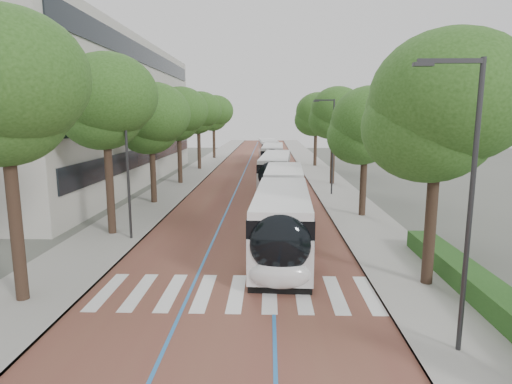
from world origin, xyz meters
TOP-DOWN VIEW (x-y plane):
  - ground at (0.00, 0.00)m, footprint 160.00×160.00m
  - road at (0.00, 40.00)m, footprint 11.00×140.00m
  - sidewalk_left at (-7.50, 40.00)m, footprint 4.00×140.00m
  - sidewalk_right at (7.50, 40.00)m, footprint 4.00×140.00m
  - kerb_left at (-5.60, 40.00)m, footprint 0.20×140.00m
  - kerb_right at (5.60, 40.00)m, footprint 0.20×140.00m
  - zebra_crossing at (0.20, 1.00)m, footprint 10.55×3.60m
  - lane_line_left at (-1.60, 40.00)m, footprint 0.12×126.00m
  - lane_line_right at (1.60, 40.00)m, footprint 0.12×126.00m
  - office_building at (-19.47, 28.00)m, footprint 18.11×40.00m
  - hedge at (9.10, 0.00)m, footprint 1.20×14.00m
  - streetlight_near at (6.62, -3.00)m, footprint 1.82×0.20m
  - streetlight_far at (6.62, 22.00)m, footprint 1.82×0.20m
  - lamp_post_left at (-6.10, 8.00)m, footprint 0.14×0.14m
  - trees_left at (-7.50, 26.58)m, footprint 5.84×60.58m
  - trees_right at (7.70, 22.91)m, footprint 6.04×47.92m
  - lead_bus at (2.21, 9.23)m, footprint 3.33×18.49m
  - bus_queued_0 at (2.02, 25.04)m, footprint 3.29×12.53m
  - bus_queued_1 at (1.88, 38.81)m, footprint 2.85×12.46m
  - bus_queued_2 at (1.31, 51.61)m, footprint 3.26×12.53m

SIDE VIEW (x-z plane):
  - ground at x=0.00m, z-range 0.00..0.00m
  - road at x=0.00m, z-range 0.00..0.02m
  - lane_line_left at x=-1.60m, z-range 0.02..0.03m
  - lane_line_right at x=1.60m, z-range 0.02..0.03m
  - zebra_crossing at x=0.20m, z-range 0.02..0.03m
  - sidewalk_left at x=-7.50m, z-range 0.00..0.12m
  - sidewalk_right at x=7.50m, z-range 0.00..0.12m
  - kerb_left at x=-5.60m, z-range -0.01..0.13m
  - kerb_right at x=5.60m, z-range -0.01..0.13m
  - hedge at x=9.10m, z-range 0.12..0.92m
  - bus_queued_0 at x=2.02m, z-range 0.02..3.22m
  - bus_queued_1 at x=1.88m, z-range 0.02..3.22m
  - bus_queued_2 at x=1.31m, z-range 0.02..3.22m
  - lead_bus at x=2.21m, z-range 0.03..3.23m
  - lamp_post_left at x=-6.10m, z-range 0.12..8.12m
  - streetlight_near at x=6.62m, z-range 0.82..8.82m
  - streetlight_far at x=6.62m, z-range 0.82..8.82m
  - trees_right at x=7.70m, z-range 1.89..11.23m
  - trees_left at x=-7.50m, z-range 2.09..11.68m
  - office_building at x=-19.47m, z-range 0.00..14.00m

